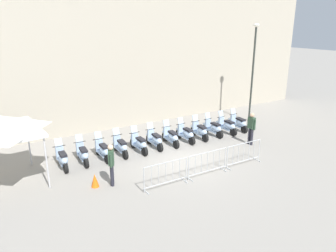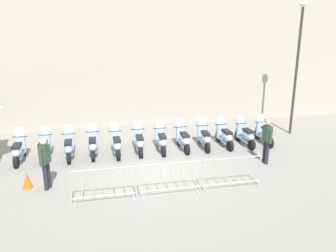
# 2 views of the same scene
# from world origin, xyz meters

# --- Properties ---
(ground_plane) EXTENTS (120.00, 120.00, 0.00)m
(ground_plane) POSITION_xyz_m (0.00, 0.00, 0.00)
(ground_plane) COLOR gray
(motorcycle_0) EXTENTS (0.59, 1.72, 1.24)m
(motorcycle_0) POSITION_xyz_m (-4.94, 2.41, 0.45)
(motorcycle_0) COLOR black
(motorcycle_0) RESTS_ON ground
(motorcycle_1) EXTENTS (0.62, 1.72, 1.24)m
(motorcycle_1) POSITION_xyz_m (-4.01, 2.37, 0.45)
(motorcycle_1) COLOR black
(motorcycle_1) RESTS_ON ground
(motorcycle_2) EXTENTS (0.56, 1.73, 1.24)m
(motorcycle_2) POSITION_xyz_m (-3.08, 2.23, 0.45)
(motorcycle_2) COLOR black
(motorcycle_2) RESTS_ON ground
(motorcycle_3) EXTENTS (0.59, 1.72, 1.24)m
(motorcycle_3) POSITION_xyz_m (-2.14, 2.20, 0.45)
(motorcycle_3) COLOR black
(motorcycle_3) RESTS_ON ground
(motorcycle_4) EXTENTS (0.56, 1.73, 1.24)m
(motorcycle_4) POSITION_xyz_m (-1.22, 1.99, 0.45)
(motorcycle_4) COLOR black
(motorcycle_4) RESTS_ON ground
(motorcycle_5) EXTENTS (0.59, 1.72, 1.24)m
(motorcycle_5) POSITION_xyz_m (-0.28, 1.99, 0.45)
(motorcycle_5) COLOR black
(motorcycle_5) RESTS_ON ground
(motorcycle_6) EXTENTS (0.62, 1.72, 1.24)m
(motorcycle_6) POSITION_xyz_m (0.64, 1.85, 0.45)
(motorcycle_6) COLOR black
(motorcycle_6) RESTS_ON ground
(motorcycle_7) EXTENTS (0.56, 1.73, 1.24)m
(motorcycle_7) POSITION_xyz_m (1.58, 1.76, 0.45)
(motorcycle_7) COLOR black
(motorcycle_7) RESTS_ON ground
(motorcycle_8) EXTENTS (0.64, 1.72, 1.24)m
(motorcycle_8) POSITION_xyz_m (2.50, 1.67, 0.45)
(motorcycle_8) COLOR black
(motorcycle_8) RESTS_ON ground
(motorcycle_9) EXTENTS (0.56, 1.73, 1.24)m
(motorcycle_9) POSITION_xyz_m (3.44, 1.60, 0.45)
(motorcycle_9) COLOR black
(motorcycle_9) RESTS_ON ground
(motorcycle_10) EXTENTS (0.56, 1.72, 1.24)m
(motorcycle_10) POSITION_xyz_m (4.37, 1.45, 0.45)
(motorcycle_10) COLOR black
(motorcycle_10) RESTS_ON ground
(motorcycle_11) EXTENTS (0.61, 1.72, 1.24)m
(motorcycle_11) POSITION_xyz_m (5.30, 1.41, 0.45)
(motorcycle_11) COLOR black
(motorcycle_11) RESTS_ON ground
(barrier_segment_0) EXTENTS (1.95, 0.61, 1.07)m
(barrier_segment_0) POSITION_xyz_m (-2.21, -1.67, 0.52)
(barrier_segment_0) COLOR #B2B5B7
(barrier_segment_0) RESTS_ON ground
(barrier_segment_1) EXTENTS (1.95, 0.61, 1.07)m
(barrier_segment_1) POSITION_xyz_m (-0.17, -1.86, 0.52)
(barrier_segment_1) COLOR #B2B5B7
(barrier_segment_1) RESTS_ON ground
(barrier_segment_2) EXTENTS (1.95, 0.61, 1.07)m
(barrier_segment_2) POSITION_xyz_m (1.86, -2.05, 0.52)
(barrier_segment_2) COLOR #B2B5B7
(barrier_segment_2) RESTS_ON ground
(street_lamp) EXTENTS (0.36, 0.36, 6.10)m
(street_lamp) POSITION_xyz_m (7.37, 2.37, 3.66)
(street_lamp) COLOR #2D332D
(street_lamp) RESTS_ON ground
(officer_near_row_end) EXTENTS (0.37, 0.49, 1.73)m
(officer_near_row_end) POSITION_xyz_m (-3.86, -0.28, 0.98)
(officer_near_row_end) COLOR #23232D
(officer_near_row_end) RESTS_ON ground
(officer_mid_plaza) EXTENTS (0.24, 0.55, 1.73)m
(officer_mid_plaza) POSITION_xyz_m (4.09, -0.54, 0.98)
(officer_mid_plaza) COLOR #23232D
(officer_mid_plaza) RESTS_ON ground
(traffic_cone) EXTENTS (0.32, 0.32, 0.55)m
(traffic_cone) POSITION_xyz_m (-4.49, -0.01, 0.28)
(traffic_cone) COLOR orange
(traffic_cone) RESTS_ON ground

